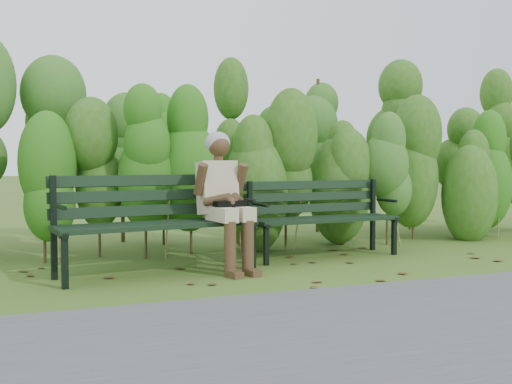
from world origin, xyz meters
name	(u,v)px	position (x,y,z in m)	size (l,w,h in m)	color
ground	(269,271)	(0.00, 0.00, 0.00)	(80.00, 80.00, 0.00)	#425B1D
footpath	(404,331)	(0.00, -2.20, 0.01)	(60.00, 2.50, 0.01)	#474749
hedge_band	(212,145)	(0.00, 1.86, 1.26)	(11.04, 1.67, 2.42)	#47381E
leaf_litter	(311,273)	(0.32, -0.26, 0.00)	(5.61, 2.27, 0.01)	brown
bench_left	(154,215)	(-1.05, 0.33, 0.55)	(1.94, 0.87, 0.94)	black
bench_right	(320,212)	(0.89, 0.66, 0.50)	(1.73, 0.67, 0.85)	black
seated_woman	(224,192)	(-0.38, 0.23, 0.77)	(0.56, 0.81, 1.36)	#C2B699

